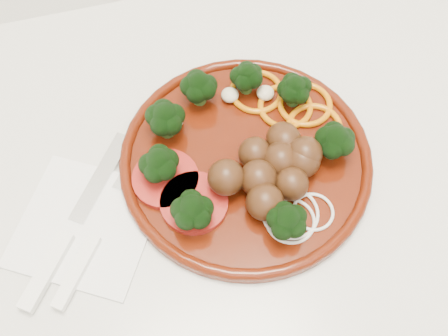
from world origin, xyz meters
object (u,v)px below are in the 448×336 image
object	(u,v)px
plate	(249,155)
napkin	(86,225)
fork	(88,252)
knife	(65,239)

from	to	relation	value
plate	napkin	xyz separation A→B (m)	(-0.20, -0.03, -0.02)
napkin	fork	world-z (taller)	fork
fork	knife	bearing A→B (deg)	83.00
napkin	plate	bearing A→B (deg)	8.46
napkin	fork	xyz separation A→B (m)	(-0.00, -0.04, 0.01)
napkin	knife	size ratio (longest dim) A/B	0.74
plate	napkin	distance (m)	0.21
plate	fork	world-z (taller)	plate
knife	fork	bearing A→B (deg)	-97.00
napkin	knife	bearing A→B (deg)	-149.34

